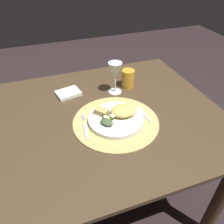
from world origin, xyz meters
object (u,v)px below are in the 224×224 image
at_px(dinner_plate, 116,119).
at_px(wine_glass, 115,72).
at_px(napkin, 68,93).
at_px(fork, 85,127).
at_px(amber_tumbler, 128,78).
at_px(dining_table, 101,138).
at_px(spoon, 141,111).

height_order(dinner_plate, wine_glass, wine_glass).
xyz_separation_m(dinner_plate, napkin, (-0.15, 0.29, -0.01)).
distance_m(dinner_plate, fork, 0.14).
bearing_deg(dinner_plate, amber_tumbler, 57.74).
height_order(dining_table, dinner_plate, dinner_plate).
xyz_separation_m(dining_table, spoon, (0.18, -0.05, 0.16)).
bearing_deg(dinner_plate, fork, 178.94).
height_order(dinner_plate, spoon, dinner_plate).
xyz_separation_m(fork, napkin, (-0.02, 0.29, -0.00)).
bearing_deg(dining_table, fork, -141.21).
height_order(dinner_plate, fork, dinner_plate).
distance_m(dining_table, dinner_plate, 0.19).
relative_size(spoon, amber_tumbler, 1.34).
xyz_separation_m(dinner_plate, spoon, (0.13, 0.02, -0.01)).
distance_m(dining_table, wine_glass, 0.34).
relative_size(fork, napkin, 1.45).
relative_size(dining_table, wine_glass, 6.71).
bearing_deg(dinner_plate, wine_glass, 70.70).
xyz_separation_m(wine_glass, amber_tumbler, (0.09, 0.03, -0.07)).
bearing_deg(spoon, dinner_plate, -169.71).
bearing_deg(fork, dining_table, 38.79).
height_order(fork, amber_tumbler, amber_tumbler).
relative_size(dinner_plate, spoon, 1.88).
bearing_deg(spoon, napkin, 137.27).
bearing_deg(dining_table, wine_glass, 50.70).
bearing_deg(dining_table, amber_tumbler, 41.62).
height_order(fork, napkin, napkin).
bearing_deg(amber_tumbler, napkin, 175.31).
xyz_separation_m(dining_table, napkin, (-0.10, 0.22, 0.16)).
relative_size(dinner_plate, wine_glass, 1.44).
xyz_separation_m(dining_table, dinner_plate, (0.05, -0.07, 0.16)).
xyz_separation_m(spoon, wine_glass, (-0.05, 0.21, 0.11)).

